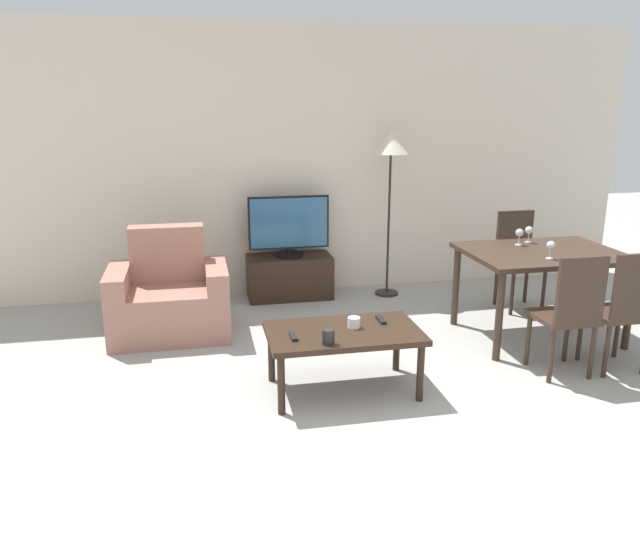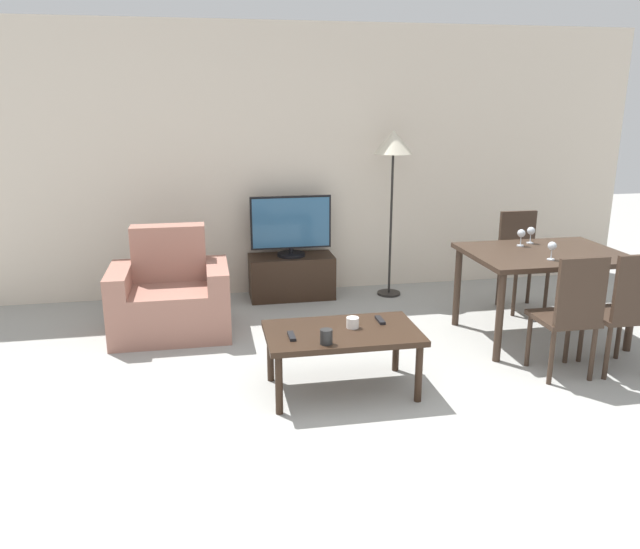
{
  "view_description": "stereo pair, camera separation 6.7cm",
  "coord_description": "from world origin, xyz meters",
  "px_view_note": "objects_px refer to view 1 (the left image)",
  "views": [
    {
      "loc": [
        -1.0,
        -2.89,
        1.98
      ],
      "look_at": [
        -0.07,
        1.71,
        0.65
      ],
      "focal_mm": 35.0,
      "sensor_mm": 36.0,
      "label": 1
    },
    {
      "loc": [
        -0.93,
        -2.9,
        1.98
      ],
      "look_at": [
        -0.07,
        1.71,
        0.65
      ],
      "focal_mm": 35.0,
      "sensor_mm": 36.0,
      "label": 2
    }
  ],
  "objects_px": {
    "wine_glass_center": "(551,246)",
    "cup_white_near": "(354,322)",
    "dining_chair_far": "(518,255)",
    "armchair": "(169,299)",
    "wine_glass_left": "(519,234)",
    "remote_secondary": "(381,320)",
    "wine_glass_right": "(529,231)",
    "dining_chair_near_right": "(624,306)",
    "tv_stand": "(289,277)",
    "coffee_table": "(344,337)",
    "remote_primary": "(293,336)",
    "tv": "(289,226)",
    "dining_chair_near": "(570,310)",
    "cup_colored_far": "(328,337)",
    "dining_table": "(542,261)",
    "floor_lamp": "(391,150)"
  },
  "relations": [
    {
      "from": "floor_lamp",
      "to": "wine_glass_center",
      "type": "bearing_deg",
      "value": -64.0
    },
    {
      "from": "armchair",
      "to": "wine_glass_right",
      "type": "distance_m",
      "value": 3.19
    },
    {
      "from": "armchair",
      "to": "remote_primary",
      "type": "relative_size",
      "value": 6.65
    },
    {
      "from": "cup_white_near",
      "to": "wine_glass_right",
      "type": "bearing_deg",
      "value": 27.67
    },
    {
      "from": "remote_primary",
      "to": "wine_glass_center",
      "type": "xyz_separation_m",
      "value": [
        2.14,
        0.5,
        0.4
      ]
    },
    {
      "from": "dining_table",
      "to": "dining_chair_far",
      "type": "bearing_deg",
      "value": 74.29
    },
    {
      "from": "dining_chair_near_right",
      "to": "floor_lamp",
      "type": "relative_size",
      "value": 0.56
    },
    {
      "from": "dining_chair_near_right",
      "to": "wine_glass_center",
      "type": "relative_size",
      "value": 6.4
    },
    {
      "from": "tv",
      "to": "wine_glass_right",
      "type": "bearing_deg",
      "value": -31.35
    },
    {
      "from": "wine_glass_left",
      "to": "remote_primary",
      "type": "bearing_deg",
      "value": -155.25
    },
    {
      "from": "wine_glass_center",
      "to": "remote_secondary",
      "type": "bearing_deg",
      "value": -168.23
    },
    {
      "from": "wine_glass_right",
      "to": "tv",
      "type": "bearing_deg",
      "value": 148.65
    },
    {
      "from": "coffee_table",
      "to": "wine_glass_center",
      "type": "bearing_deg",
      "value": 13.63
    },
    {
      "from": "wine_glass_right",
      "to": "floor_lamp",
      "type": "bearing_deg",
      "value": 130.69
    },
    {
      "from": "armchair",
      "to": "remote_primary",
      "type": "bearing_deg",
      "value": -59.36
    },
    {
      "from": "tv",
      "to": "remote_primary",
      "type": "xyz_separation_m",
      "value": [
        -0.32,
        -2.25,
        -0.29
      ]
    },
    {
      "from": "tv",
      "to": "wine_glass_center",
      "type": "xyz_separation_m",
      "value": [
        1.82,
        -1.75,
        0.11
      ]
    },
    {
      "from": "dining_chair_far",
      "to": "remote_secondary",
      "type": "xyz_separation_m",
      "value": [
        -1.79,
        -1.35,
        -0.05
      ]
    },
    {
      "from": "dining_chair_far",
      "to": "remote_primary",
      "type": "height_order",
      "value": "dining_chair_far"
    },
    {
      "from": "dining_chair_far",
      "to": "wine_glass_center",
      "type": "distance_m",
      "value": 1.14
    },
    {
      "from": "dining_chair_near",
      "to": "remote_secondary",
      "type": "xyz_separation_m",
      "value": [
        -1.35,
        0.22,
        -0.05
      ]
    },
    {
      "from": "coffee_table",
      "to": "cup_white_near",
      "type": "height_order",
      "value": "cup_white_near"
    },
    {
      "from": "tv_stand",
      "to": "coffee_table",
      "type": "distance_m",
      "value": 2.19
    },
    {
      "from": "dining_table",
      "to": "wine_glass_right",
      "type": "xyz_separation_m",
      "value": [
        0.04,
        0.31,
        0.19
      ]
    },
    {
      "from": "remote_primary",
      "to": "cup_colored_far",
      "type": "distance_m",
      "value": 0.26
    },
    {
      "from": "tv",
      "to": "dining_chair_far",
      "type": "height_order",
      "value": "tv"
    },
    {
      "from": "cup_white_near",
      "to": "dining_chair_near_right",
      "type": "bearing_deg",
      "value": -3.82
    },
    {
      "from": "dining_chair_near_right",
      "to": "cup_white_near",
      "type": "bearing_deg",
      "value": 176.18
    },
    {
      "from": "wine_glass_center",
      "to": "cup_white_near",
      "type": "bearing_deg",
      "value": -166.96
    },
    {
      "from": "remote_primary",
      "to": "cup_white_near",
      "type": "xyz_separation_m",
      "value": [
        0.44,
        0.11,
        0.03
      ]
    },
    {
      "from": "dining_chair_near",
      "to": "wine_glass_center",
      "type": "xyz_separation_m",
      "value": [
        0.13,
        0.53,
        0.34
      ]
    },
    {
      "from": "tv",
      "to": "wine_glass_left",
      "type": "height_order",
      "value": "tv"
    },
    {
      "from": "dining_chair_near",
      "to": "remote_secondary",
      "type": "bearing_deg",
      "value": 170.73
    },
    {
      "from": "coffee_table",
      "to": "dining_chair_near_right",
      "type": "height_order",
      "value": "dining_chair_near_right"
    },
    {
      "from": "coffee_table",
      "to": "wine_glass_right",
      "type": "bearing_deg",
      "value": 27.56
    },
    {
      "from": "tv_stand",
      "to": "dining_chair_near",
      "type": "bearing_deg",
      "value": -53.42
    },
    {
      "from": "dining_chair_near",
      "to": "floor_lamp",
      "type": "height_order",
      "value": "floor_lamp"
    },
    {
      "from": "tv",
      "to": "wine_glass_left",
      "type": "xyz_separation_m",
      "value": [
        1.81,
        -1.27,
        0.11
      ]
    },
    {
      "from": "tv_stand",
      "to": "dining_table",
      "type": "bearing_deg",
      "value": -38.04
    },
    {
      "from": "dining_chair_near_right",
      "to": "remote_secondary",
      "type": "bearing_deg",
      "value": 172.99
    },
    {
      "from": "armchair",
      "to": "wine_glass_left",
      "type": "xyz_separation_m",
      "value": [
        2.99,
        -0.46,
        0.54
      ]
    },
    {
      "from": "armchair",
      "to": "coffee_table",
      "type": "distance_m",
      "value": 1.83
    },
    {
      "from": "floor_lamp",
      "to": "wine_glass_center",
      "type": "xyz_separation_m",
      "value": [
        0.81,
        -1.65,
        -0.63
      ]
    },
    {
      "from": "coffee_table",
      "to": "dining_chair_far",
      "type": "bearing_deg",
      "value": 35.14
    },
    {
      "from": "dining_chair_near_right",
      "to": "wine_glass_right",
      "type": "relative_size",
      "value": 6.4
    },
    {
      "from": "cup_white_near",
      "to": "cup_colored_far",
      "type": "height_order",
      "value": "cup_colored_far"
    },
    {
      "from": "coffee_table",
      "to": "cup_colored_far",
      "type": "bearing_deg",
      "value": -125.14
    },
    {
      "from": "dining_table",
      "to": "wine_glass_right",
      "type": "height_order",
      "value": "wine_glass_right"
    },
    {
      "from": "remote_primary",
      "to": "wine_glass_left",
      "type": "relative_size",
      "value": 1.03
    },
    {
      "from": "armchair",
      "to": "cup_white_near",
      "type": "bearing_deg",
      "value": -45.9
    }
  ]
}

